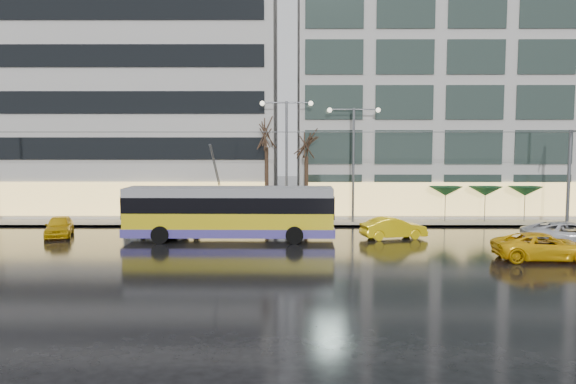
{
  "coord_description": "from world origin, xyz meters",
  "views": [
    {
      "loc": [
        2.24,
        -31.15,
        6.14
      ],
      "look_at": [
        2.13,
        5.0,
        2.91
      ],
      "focal_mm": 35.0,
      "sensor_mm": 36.0,
      "label": 1
    }
  ],
  "objects_px": {
    "taxi_a": "(59,226)",
    "trolleybus": "(230,214)",
    "street_lamp_near": "(287,144)",
    "bus_shelter": "(148,198)"
  },
  "relations": [
    {
      "from": "trolleybus",
      "to": "bus_shelter",
      "type": "bearing_deg",
      "value": 134.29
    },
    {
      "from": "taxi_a",
      "to": "street_lamp_near",
      "type": "bearing_deg",
      "value": 5.29
    },
    {
      "from": "trolleybus",
      "to": "taxi_a",
      "type": "relative_size",
      "value": 3.28
    },
    {
      "from": "bus_shelter",
      "to": "trolleybus",
      "type": "bearing_deg",
      "value": -45.71
    },
    {
      "from": "trolleybus",
      "to": "street_lamp_near",
      "type": "distance_m",
      "value": 9.08
    },
    {
      "from": "taxi_a",
      "to": "trolleybus",
      "type": "bearing_deg",
      "value": -22.87
    },
    {
      "from": "taxi_a",
      "to": "bus_shelter",
      "type": "bearing_deg",
      "value": 36.15
    },
    {
      "from": "trolleybus",
      "to": "street_lamp_near",
      "type": "xyz_separation_m",
      "value": [
        3.53,
        7.14,
        4.36
      ]
    },
    {
      "from": "trolleybus",
      "to": "bus_shelter",
      "type": "xyz_separation_m",
      "value": [
        -6.85,
        7.03,
        0.33
      ]
    },
    {
      "from": "bus_shelter",
      "to": "street_lamp_near",
      "type": "xyz_separation_m",
      "value": [
        10.38,
        0.11,
        4.03
      ]
    }
  ]
}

